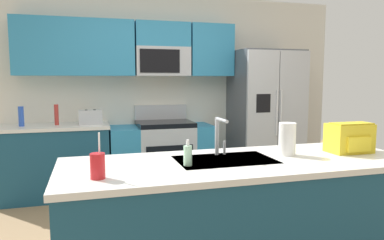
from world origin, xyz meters
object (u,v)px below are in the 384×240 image
(pepper_mill, at_px, (56,115))
(soap_dispenser, at_px, (188,155))
(paper_towel_roll, at_px, (287,139))
(backpack, at_px, (350,137))
(range_oven, at_px, (162,155))
(drink_cup_red, at_px, (98,166))
(refrigerator, at_px, (265,117))
(sink_faucet, at_px, (219,133))
(toaster, at_px, (91,117))
(bottle_blue, at_px, (21,116))

(pepper_mill, bearing_deg, soap_dispenser, -67.96)
(paper_towel_roll, relative_size, backpack, 0.75)
(pepper_mill, bearing_deg, range_oven, 0.11)
(drink_cup_red, relative_size, backpack, 0.83)
(pepper_mill, bearing_deg, paper_towel_roll, -52.67)
(refrigerator, distance_m, paper_towel_roll, 2.47)
(sink_faucet, bearing_deg, backpack, -9.71)
(sink_faucet, bearing_deg, soap_dispenser, -141.78)
(refrigerator, bearing_deg, drink_cup_red, -132.99)
(refrigerator, height_order, drink_cup_red, refrigerator)
(backpack, bearing_deg, refrigerator, 78.09)
(range_oven, relative_size, drink_cup_red, 5.13)
(toaster, relative_size, pepper_mill, 1.11)
(toaster, xyz_separation_m, paper_towel_roll, (1.38, -2.28, 0.03))
(pepper_mill, bearing_deg, sink_faucet, -59.62)
(bottle_blue, xyz_separation_m, paper_towel_roll, (2.17, -2.31, 0.00))
(drink_cup_red, bearing_deg, range_oven, 71.18)
(sink_faucet, height_order, paper_towel_roll, sink_faucet)
(soap_dispenser, bearing_deg, pepper_mill, 112.04)
(range_oven, height_order, backpack, backpack)
(refrigerator, height_order, soap_dispenser, refrigerator)
(bottle_blue, bearing_deg, drink_cup_red, -72.58)
(range_oven, height_order, toaster, range_oven)
(refrigerator, relative_size, backpack, 5.78)
(refrigerator, height_order, paper_towel_roll, refrigerator)
(bottle_blue, bearing_deg, sink_faucet, -52.37)
(bottle_blue, bearing_deg, pepper_mill, 2.85)
(paper_towel_roll, bearing_deg, toaster, 121.14)
(toaster, relative_size, paper_towel_roll, 1.17)
(toaster, bearing_deg, paper_towel_roll, -58.86)
(range_oven, xyz_separation_m, sink_faucet, (-0.01, -2.21, 0.62))
(toaster, distance_m, sink_faucet, 2.33)
(sink_faucet, relative_size, paper_towel_roll, 1.17)
(bottle_blue, distance_m, paper_towel_roll, 3.17)
(refrigerator, xyz_separation_m, toaster, (-2.38, 0.02, 0.07))
(refrigerator, bearing_deg, bottle_blue, 179.10)
(refrigerator, height_order, bottle_blue, refrigerator)
(soap_dispenser, relative_size, backpack, 0.53)
(toaster, bearing_deg, sink_faucet, -67.49)
(bottle_blue, distance_m, sink_faucet, 2.76)
(soap_dispenser, xyz_separation_m, paper_towel_roll, (0.79, 0.11, 0.05))
(range_oven, height_order, pepper_mill, pepper_mill)
(pepper_mill, xyz_separation_m, soap_dispenser, (0.99, -2.44, -0.06))
(range_oven, bearing_deg, refrigerator, -2.80)
(range_oven, distance_m, sink_faucet, 2.29)
(toaster, relative_size, sink_faucet, 0.99)
(pepper_mill, relative_size, bottle_blue, 1.06)
(sink_faucet, relative_size, soap_dispenser, 1.66)
(soap_dispenser, distance_m, backpack, 1.31)
(range_oven, relative_size, pepper_mill, 5.41)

